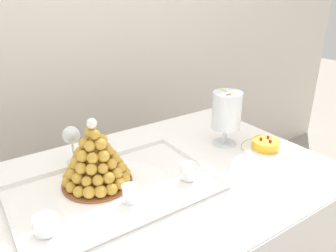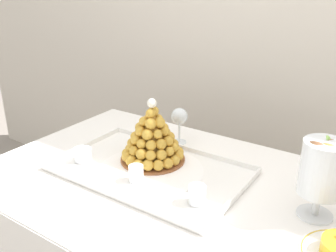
{
  "view_description": "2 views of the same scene",
  "coord_description": "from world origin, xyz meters",
  "views": [
    {
      "loc": [
        -0.49,
        -0.85,
        1.38
      ],
      "look_at": [
        0.11,
        0.04,
        0.92
      ],
      "focal_mm": 34.84,
      "sensor_mm": 36.0,
      "label": 1
    },
    {
      "loc": [
        0.57,
        -0.91,
        1.39
      ],
      "look_at": [
        -0.05,
        0.01,
        0.94
      ],
      "focal_mm": 39.33,
      "sensor_mm": 36.0,
      "label": 2
    }
  ],
  "objects": [
    {
      "name": "backdrop_wall",
      "position": [
        0.0,
        0.9,
        1.25
      ],
      "size": [
        4.8,
        0.1,
        2.5
      ],
      "primitive_type": "cube",
      "color": "silver",
      "rests_on": "ground_plane"
    },
    {
      "name": "dessert_cup_left",
      "position": [
        -0.37,
        -0.08,
        0.78
      ],
      "size": [
        0.06,
        0.06,
        0.05
      ],
      "color": "silver",
      "rests_on": "serving_tray"
    },
    {
      "name": "dessert_cup_mid_left",
      "position": [
        -0.11,
        -0.08,
        0.78
      ],
      "size": [
        0.05,
        0.05,
        0.06
      ],
      "color": "silver",
      "rests_on": "serving_tray"
    },
    {
      "name": "dessert_cup_centre",
      "position": [
        0.12,
        -0.08,
        0.78
      ],
      "size": [
        0.05,
        0.05,
        0.06
      ],
      "color": "silver",
      "rests_on": "serving_tray"
    },
    {
      "name": "serving_tray",
      "position": [
        -0.12,
        0.01,
        0.76
      ],
      "size": [
        0.66,
        0.42,
        0.02
      ],
      "color": "white",
      "rests_on": "buffet_table"
    },
    {
      "name": "macaron_goblet",
      "position": [
        0.43,
        0.06,
        0.9
      ],
      "size": [
        0.12,
        0.12,
        0.24
      ],
      "color": "white",
      "rests_on": "buffet_table"
    },
    {
      "name": "wine_glass",
      "position": [
        -0.17,
        0.27,
        0.86
      ],
      "size": [
        0.07,
        0.07,
        0.15
      ],
      "color": "silver",
      "rests_on": "buffet_table"
    },
    {
      "name": "buffet_table",
      "position": [
        0.0,
        0.0,
        0.64
      ],
      "size": [
        1.37,
        0.88,
        0.75
      ],
      "color": "brown",
      "rests_on": "ground_plane"
    },
    {
      "name": "croquembouche",
      "position": [
        -0.16,
        0.07,
        0.85
      ],
      "size": [
        0.24,
        0.24,
        0.24
      ],
      "color": "brown",
      "rests_on": "serving_tray"
    }
  ]
}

